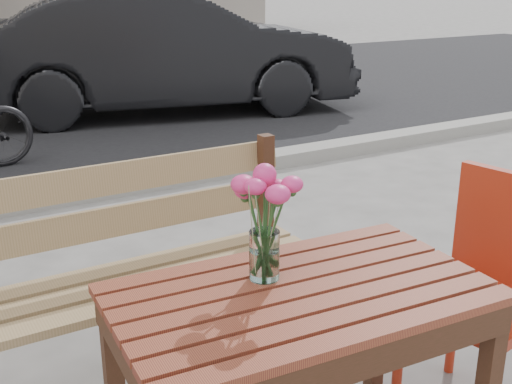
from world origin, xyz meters
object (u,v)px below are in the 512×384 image
Objects in this scene: red_chair at (490,280)px; parked_car at (164,51)px; main_table at (301,323)px; main_vase at (265,209)px.

parked_car is (1.20, 5.83, 0.20)m from red_chair.
main_table is 0.83m from red_chair.
main_table is at bearing 174.03° from parked_car.
main_table is 1.29× the size of red_chair.
red_chair is at bearing -178.34° from parked_car.
main_vase is at bearing -109.14° from red_chair.
red_chair is at bearing 2.43° from main_table.
main_vase reaches higher than red_chair.
main_table is 0.26× the size of parked_car.
main_vase is at bearing 173.14° from parked_car.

